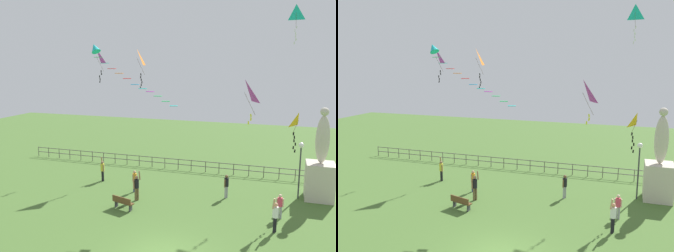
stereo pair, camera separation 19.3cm
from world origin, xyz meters
The scene contains 16 objects.
statue_monument centered at (7.75, 10.42, 1.93)m, with size 1.86×1.86×6.35m.
lamppost centered at (6.42, 10.11, 2.91)m, with size 0.36×0.36×3.95m.
park_bench centered at (-4.29, 4.63, 0.46)m, with size 1.55×0.82×0.85m.
person_0 centered at (1.68, 8.64, 0.95)m, with size 0.31×0.47×1.66m.
person_1 centered at (5.05, 4.37, 1.02)m, with size 0.36×0.51×2.03m.
person_2 centered at (-4.82, 7.77, 0.91)m, with size 0.29×0.47×1.59m.
person_3 centered at (-4.03, 6.29, 1.02)m, with size 0.45×0.46×2.03m.
person_4 centered at (5.26, 6.33, 0.87)m, with size 0.46×0.28×1.52m.
person_5 centered at (-8.19, 9.19, 0.96)m, with size 0.41×0.43×1.91m.
kite_0 centered at (-10.33, 12.67, 9.69)m, with size 1.24×1.25×2.87m.
kite_1 centered at (-6.73, 13.01, 9.55)m, with size 1.07×1.08×3.30m.
kite_2 centered at (6.06, 7.89, 5.69)m, with size 0.72×0.95×2.52m.
kite_4 centered at (2.92, 6.52, 7.47)m, with size 1.21×1.16×2.62m.
kite_5 centered at (5.63, 13.38, 12.72)m, with size 0.93×0.70×2.79m.
streamer_kite centered at (-6.09, 5.76, 9.82)m, with size 5.90×1.10×3.99m.
waterfront_railing centered at (-0.35, 14.00, 0.62)m, with size 36.02×0.06×0.95m.
Camera 2 is at (5.40, -14.95, 9.29)m, focal length 38.24 mm.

